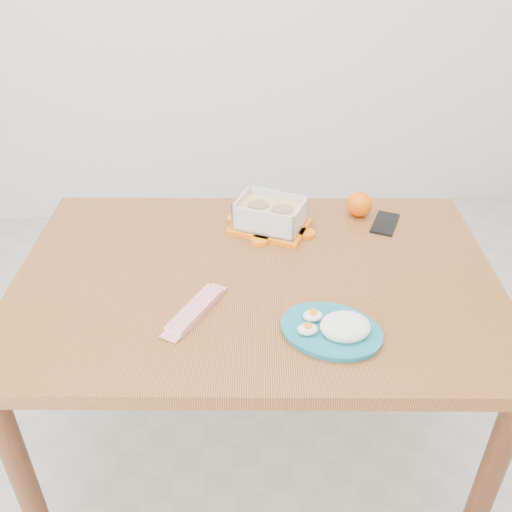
{
  "coord_description": "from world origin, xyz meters",
  "views": [
    {
      "loc": [
        -0.13,
        -1.16,
        1.64
      ],
      "look_at": [
        -0.01,
        0.05,
        0.81
      ],
      "focal_mm": 40.0,
      "sensor_mm": 36.0,
      "label": 1
    }
  ],
  "objects": [
    {
      "name": "ground",
      "position": [
        0.0,
        0.0,
        0.0
      ],
      "size": [
        3.5,
        3.5,
        0.0
      ],
      "primitive_type": "plane",
      "color": "#B7B7B2",
      "rests_on": "ground"
    },
    {
      "name": "food_container",
      "position": [
        0.05,
        0.29,
        0.8
      ],
      "size": [
        0.27,
        0.25,
        0.09
      ],
      "rotation": [
        0.0,
        0.0,
        -0.47
      ],
      "color": "orange",
      "rests_on": "dining_table"
    },
    {
      "name": "dining_table",
      "position": [
        -0.01,
        0.05,
        0.66
      ],
      "size": [
        1.36,
        0.98,
        0.75
      ],
      "rotation": [
        0.0,
        0.0,
        -0.1
      ],
      "color": "#AC6130",
      "rests_on": "ground"
    },
    {
      "name": "candy_bar",
      "position": [
        -0.18,
        -0.09,
        0.76
      ],
      "size": [
        0.15,
        0.19,
        0.02
      ],
      "primitive_type": "cube",
      "rotation": [
        0.0,
        0.0,
        0.98
      ],
      "color": "red",
      "rests_on": "dining_table"
    },
    {
      "name": "smartphone",
      "position": [
        0.4,
        0.27,
        0.75
      ],
      "size": [
        0.12,
        0.15,
        0.01
      ],
      "primitive_type": "cube",
      "rotation": [
        0.0,
        0.0,
        -0.48
      ],
      "color": "black",
      "rests_on": "dining_table"
    },
    {
      "name": "rice_plate",
      "position": [
        0.15,
        -0.2,
        0.77
      ],
      "size": [
        0.32,
        0.32,
        0.06
      ],
      "rotation": [
        0.0,
        0.0,
        -0.51
      ],
      "color": "#187384",
      "rests_on": "dining_table"
    },
    {
      "name": "orange_fruit",
      "position": [
        0.33,
        0.34,
        0.79
      ],
      "size": [
        0.08,
        0.08,
        0.08
      ],
      "primitive_type": "sphere",
      "color": "#FF6905",
      "rests_on": "dining_table"
    }
  ]
}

